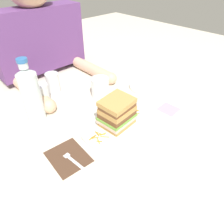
% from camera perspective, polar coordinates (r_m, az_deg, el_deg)
% --- Properties ---
extents(ground_plane, '(3.00, 3.00, 0.00)m').
position_cam_1_polar(ground_plane, '(0.82, 0.05, -3.18)').
color(ground_plane, beige).
extents(main_plate, '(0.29, 0.29, 0.01)m').
position_cam_1_polar(main_plate, '(0.80, 1.49, -3.62)').
color(main_plate, white).
rests_on(main_plate, ground_plane).
extents(sandwich, '(0.13, 0.11, 0.11)m').
position_cam_1_polar(sandwich, '(0.76, 1.51, -0.15)').
color(sandwich, tan).
rests_on(sandwich, main_plate).
extents(carrot_shred_0, '(0.03, 0.00, 0.00)m').
position_cam_1_polar(carrot_shred_0, '(0.74, -5.55, -7.19)').
color(carrot_shred_0, orange).
rests_on(carrot_shred_0, main_plate).
extents(carrot_shred_1, '(0.02, 0.01, 0.00)m').
position_cam_1_polar(carrot_shred_1, '(0.75, -2.51, -6.16)').
color(carrot_shred_1, orange).
rests_on(carrot_shred_1, main_plate).
extents(carrot_shred_2, '(0.02, 0.02, 0.00)m').
position_cam_1_polar(carrot_shred_2, '(0.75, -3.11, -6.25)').
color(carrot_shred_2, orange).
rests_on(carrot_shred_2, main_plate).
extents(carrot_shred_3, '(0.02, 0.03, 0.00)m').
position_cam_1_polar(carrot_shred_3, '(0.74, -1.99, -6.95)').
color(carrot_shred_3, orange).
rests_on(carrot_shred_3, main_plate).
extents(carrot_shred_4, '(0.01, 0.03, 0.00)m').
position_cam_1_polar(carrot_shred_4, '(0.75, -4.17, -6.04)').
color(carrot_shred_4, orange).
rests_on(carrot_shred_4, main_plate).
extents(carrot_shred_5, '(0.01, 0.03, 0.00)m').
position_cam_1_polar(carrot_shred_5, '(0.75, -3.57, -5.95)').
color(carrot_shred_5, orange).
rests_on(carrot_shred_5, main_plate).
extents(carrot_shred_6, '(0.02, 0.01, 0.00)m').
position_cam_1_polar(carrot_shred_6, '(0.74, -4.72, -7.19)').
color(carrot_shred_6, orange).
rests_on(carrot_shred_6, main_plate).
extents(carrot_shred_7, '(0.02, 0.03, 0.00)m').
position_cam_1_polar(carrot_shred_7, '(0.73, -3.85, -7.98)').
color(carrot_shred_7, orange).
rests_on(carrot_shred_7, main_plate).
extents(carrot_shred_8, '(0.02, 0.02, 0.00)m').
position_cam_1_polar(carrot_shred_8, '(0.72, -3.59, -8.16)').
color(carrot_shred_8, orange).
rests_on(carrot_shred_8, main_plate).
extents(carrot_shred_9, '(0.02, 0.00, 0.00)m').
position_cam_1_polar(carrot_shred_9, '(0.74, -5.22, -6.84)').
color(carrot_shred_9, orange).
rests_on(carrot_shred_9, main_plate).
extents(carrot_shred_10, '(0.01, 0.02, 0.00)m').
position_cam_1_polar(carrot_shred_10, '(0.86, 5.56, 0.25)').
color(carrot_shred_10, orange).
rests_on(carrot_shred_10, main_plate).
extents(carrot_shred_11, '(0.02, 0.03, 0.00)m').
position_cam_1_polar(carrot_shred_11, '(0.86, 6.31, 0.40)').
color(carrot_shred_11, orange).
rests_on(carrot_shred_11, main_plate).
extents(carrot_shred_12, '(0.03, 0.02, 0.00)m').
position_cam_1_polar(carrot_shred_12, '(0.85, 6.74, -0.47)').
color(carrot_shred_12, orange).
rests_on(carrot_shred_12, main_plate).
extents(carrot_shred_13, '(0.01, 0.02, 0.00)m').
position_cam_1_polar(carrot_shred_13, '(0.87, 6.88, 0.61)').
color(carrot_shred_13, orange).
rests_on(carrot_shred_13, main_plate).
extents(carrot_shred_14, '(0.01, 0.02, 0.00)m').
position_cam_1_polar(carrot_shred_14, '(0.87, 4.83, 0.81)').
color(carrot_shred_14, orange).
rests_on(carrot_shred_14, main_plate).
extents(carrot_shred_15, '(0.02, 0.01, 0.00)m').
position_cam_1_polar(carrot_shred_15, '(0.85, 5.11, -0.17)').
color(carrot_shred_15, orange).
rests_on(carrot_shred_15, main_plate).
extents(carrot_shred_16, '(0.00, 0.03, 0.00)m').
position_cam_1_polar(carrot_shred_16, '(0.87, 6.10, 0.64)').
color(carrot_shred_16, orange).
rests_on(carrot_shred_16, main_plate).
extents(carrot_shred_17, '(0.02, 0.02, 0.00)m').
position_cam_1_polar(carrot_shred_17, '(0.86, 6.27, 0.01)').
color(carrot_shred_17, orange).
rests_on(carrot_shred_17, main_plate).
extents(napkin_dark, '(0.13, 0.15, 0.00)m').
position_cam_1_polar(napkin_dark, '(0.71, -12.13, -12.09)').
color(napkin_dark, '#4C3323').
rests_on(napkin_dark, ground_plane).
extents(fork, '(0.03, 0.17, 0.00)m').
position_cam_1_polar(fork, '(0.69, -10.99, -12.90)').
color(fork, silver).
rests_on(fork, napkin_dark).
extents(knife, '(0.03, 0.20, 0.00)m').
position_cam_1_polar(knife, '(0.92, 8.81, 1.42)').
color(knife, silver).
rests_on(knife, ground_plane).
extents(juice_glass, '(0.08, 0.08, 0.10)m').
position_cam_1_polar(juice_glass, '(0.96, -3.29, 6.46)').
color(juice_glass, white).
rests_on(juice_glass, ground_plane).
extents(water_bottle, '(0.07, 0.07, 0.26)m').
position_cam_1_polar(water_bottle, '(0.83, -21.62, 4.60)').
color(water_bottle, silver).
rests_on(water_bottle, ground_plane).
extents(empty_tumbler_0, '(0.06, 0.06, 0.10)m').
position_cam_1_polar(empty_tumbler_0, '(0.95, -18.98, 4.61)').
color(empty_tumbler_0, silver).
rests_on(empty_tumbler_0, ground_plane).
extents(empty_tumbler_1, '(0.06, 0.06, 0.10)m').
position_cam_1_polar(empty_tumbler_1, '(1.03, -16.15, 7.87)').
color(empty_tumbler_1, silver).
rests_on(empty_tumbler_1, ground_plane).
extents(side_plate, '(0.18, 0.18, 0.01)m').
position_cam_1_polar(side_plate, '(1.06, 9.86, 7.01)').
color(side_plate, white).
rests_on(side_plate, ground_plane).
extents(napkin_pink, '(0.08, 0.08, 0.00)m').
position_cam_1_polar(napkin_pink, '(0.93, 15.50, 0.80)').
color(napkin_pink, pink).
rests_on(napkin_pink, ground_plane).
extents(diner_across, '(0.48, 0.50, 0.54)m').
position_cam_1_polar(diner_across, '(1.17, -19.90, 20.91)').
color(diner_across, '#DBAD89').
rests_on(diner_across, ground_plane).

